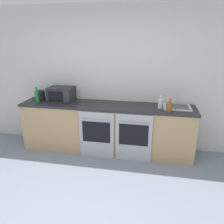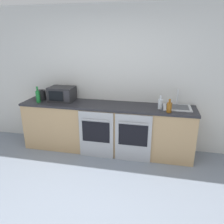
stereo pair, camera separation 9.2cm
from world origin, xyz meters
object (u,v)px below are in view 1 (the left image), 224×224
(bottle_clear, at_px, (160,103))
(sink, at_px, (177,106))
(microwave, at_px, (61,94))
(oven_left, at_px, (96,135))
(bottle_green, at_px, (37,97))
(kettle, at_px, (40,95))
(oven_right, at_px, (133,138))
(bottle_amber, at_px, (169,107))

(bottle_clear, xyz_separation_m, sink, (0.29, 0.12, -0.07))
(microwave, xyz_separation_m, sink, (2.10, 0.01, -0.12))
(oven_left, distance_m, bottle_green, 1.30)
(bottle_clear, relative_size, kettle, 1.16)
(oven_right, relative_size, bottle_green, 2.88)
(kettle, bearing_deg, oven_right, -11.13)
(oven_left, bearing_deg, microwave, 154.10)
(bottle_clear, distance_m, bottle_green, 2.20)
(kettle, bearing_deg, bottle_amber, -6.11)
(oven_right, xyz_separation_m, kettle, (-1.83, 0.36, 0.56))
(oven_left, relative_size, kettle, 4.37)
(oven_left, height_order, bottle_clear, bottle_clear)
(oven_right, bearing_deg, bottle_clear, 32.56)
(oven_right, distance_m, kettle, 1.95)
(microwave, xyz_separation_m, bottle_clear, (1.81, -0.11, -0.04))
(microwave, distance_m, bottle_clear, 1.81)
(oven_left, bearing_deg, bottle_green, 171.48)
(oven_left, relative_size, sink, 1.84)
(oven_right, bearing_deg, oven_left, 180.00)
(microwave, relative_size, bottle_amber, 2.11)
(oven_right, relative_size, bottle_clear, 3.77)
(oven_right, distance_m, microwave, 1.57)
(oven_right, distance_m, bottle_clear, 0.74)
(bottle_clear, bearing_deg, oven_left, -166.10)
(bottle_clear, height_order, bottle_green, bottle_green)
(bottle_green, bearing_deg, oven_left, -8.52)
(bottle_clear, height_order, bottle_amber, bottle_clear)
(bottle_amber, distance_m, kettle, 2.39)
(oven_right, xyz_separation_m, bottle_amber, (0.55, 0.11, 0.55))
(oven_right, relative_size, bottle_amber, 3.90)
(oven_right, bearing_deg, kettle, 168.87)
(microwave, bearing_deg, oven_left, -25.90)
(bottle_green, bearing_deg, kettle, 102.27)
(oven_left, bearing_deg, kettle, 163.10)
(oven_right, relative_size, kettle, 4.37)
(oven_left, xyz_separation_m, oven_right, (0.64, 0.00, 0.00))
(sink, bearing_deg, oven_left, -164.32)
(microwave, distance_m, bottle_amber, 1.97)
(microwave, bearing_deg, sink, 0.22)
(bottle_green, bearing_deg, bottle_amber, -1.62)
(oven_left, distance_m, kettle, 1.36)
(oven_right, height_order, bottle_green, bottle_green)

